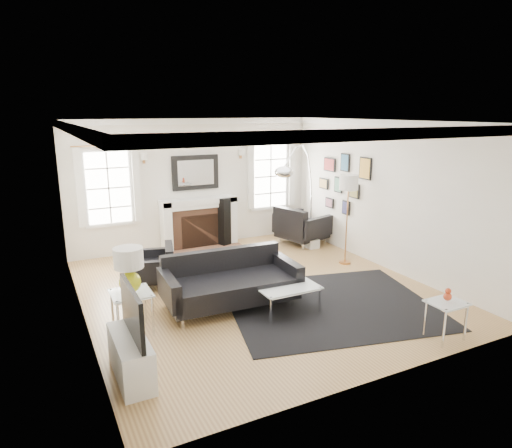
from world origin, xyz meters
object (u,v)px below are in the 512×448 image
gourd_lamp (129,267)px  arc_floor_lamp (299,197)px  fireplace (200,223)px  coffee_table (282,285)px  sofa (229,283)px  armchair_left (154,267)px  armchair_right (300,227)px

gourd_lamp → arc_floor_lamp: 4.08m
fireplace → coffee_table: bearing=-89.5°
gourd_lamp → arc_floor_lamp: arc_floor_lamp is taller
fireplace → arc_floor_lamp: size_ratio=0.71×
coffee_table → sofa: bearing=146.3°
armchair_left → coffee_table: 2.38m
armchair_right → fireplace: bearing=159.9°
sofa → armchair_right: 3.66m
fireplace → armchair_left: fireplace is taller
armchair_left → coffee_table: size_ratio=1.10×
fireplace → sofa: 3.22m
fireplace → armchair_left: 2.33m
armchair_left → arc_floor_lamp: arc_floor_lamp is taller
fireplace → arc_floor_lamp: arc_floor_lamp is taller
arc_floor_lamp → armchair_left: bearing=-178.5°
armchair_right → coffee_table: bearing=-126.6°
gourd_lamp → armchair_right: bearing=31.1°
fireplace → armchair_right: bearing=-20.1°
armchair_left → fireplace: bearing=50.1°
armchair_left → coffee_table: armchair_left is taller
gourd_lamp → arc_floor_lamp: size_ratio=0.26×
armchair_left → arc_floor_lamp: 3.14m
fireplace → gourd_lamp: gourd_lamp is taller
sofa → coffee_table: sofa is taller
gourd_lamp → armchair_left: bearing=66.2°
coffee_table → gourd_lamp: gourd_lamp is taller
coffee_table → gourd_lamp: bearing=174.5°
fireplace → coffee_table: fireplace is taller
coffee_table → arc_floor_lamp: bearing=52.5°
coffee_table → gourd_lamp: 2.31m
sofa → arc_floor_lamp: arc_floor_lamp is taller
gourd_lamp → sofa: bearing=8.8°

